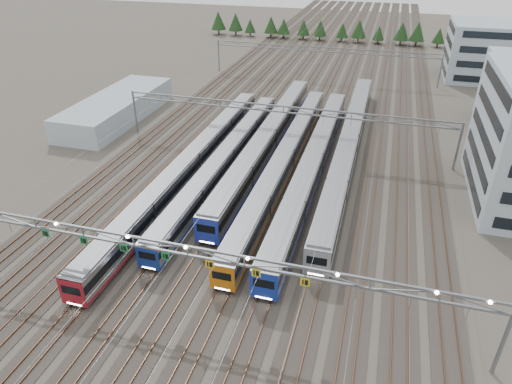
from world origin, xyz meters
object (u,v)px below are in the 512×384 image
(train_b, at_px, (226,159))
(train_d, at_px, (285,159))
(gantry_far, at_px, (324,53))
(depot_bldg_north, at_px, (494,51))
(gantry_near, at_px, (186,253))
(train_f, at_px, (349,144))
(west_shed, at_px, (117,108))
(gantry_mid, at_px, (283,114))
(train_e, at_px, (313,163))
(train_a, at_px, (191,163))
(train_c, at_px, (268,139))

(train_b, distance_m, train_d, 9.36)
(gantry_far, relative_size, depot_bldg_north, 2.56)
(train_d, xyz_separation_m, gantry_far, (-2.25, 52.70, 4.29))
(gantry_far, bearing_deg, train_b, -96.96)
(train_b, xyz_separation_m, gantry_near, (6.70, -29.83, 5.04))
(train_f, height_order, west_shed, west_shed)
(train_f, xyz_separation_m, west_shed, (-46.56, 4.95, 0.03))
(train_d, bearing_deg, train_f, 42.09)
(gantry_near, bearing_deg, gantry_mid, 89.93)
(train_d, relative_size, west_shed, 1.98)
(train_d, height_order, gantry_far, gantry_far)
(gantry_far, bearing_deg, train_d, -87.56)
(train_d, height_order, train_e, train_e)
(gantry_near, distance_m, depot_bldg_north, 105.36)
(train_d, bearing_deg, west_shed, 160.81)
(train_d, bearing_deg, train_e, -6.99)
(train_d, height_order, gantry_mid, gantry_mid)
(train_a, bearing_deg, gantry_far, 79.10)
(train_c, xyz_separation_m, gantry_mid, (2.25, 1.54, 4.08))
(gantry_near, height_order, gantry_mid, gantry_near)
(train_d, height_order, west_shed, west_shed)
(train_a, relative_size, gantry_mid, 1.07)
(train_b, xyz_separation_m, gantry_mid, (6.75, 10.29, 4.34))
(train_f, distance_m, gantry_near, 42.37)
(gantry_near, relative_size, gantry_far, 1.00)
(train_c, relative_size, depot_bldg_north, 2.61)
(depot_bldg_north, bearing_deg, train_d, -120.87)
(west_shed, bearing_deg, train_c, -11.80)
(train_f, height_order, depot_bldg_north, depot_bldg_north)
(train_e, height_order, depot_bldg_north, depot_bldg_north)
(train_c, height_order, train_f, train_c)
(train_e, bearing_deg, train_a, -163.94)
(train_c, relative_size, gantry_mid, 1.02)
(train_b, height_order, gantry_near, gantry_near)
(train_c, bearing_deg, train_f, 8.26)
(train_d, distance_m, west_shed, 39.77)
(west_shed, bearing_deg, train_b, -28.73)
(train_e, distance_m, gantry_mid, 11.45)
(train_c, distance_m, depot_bldg_north, 72.83)
(train_b, height_order, train_d, train_d)
(train_e, relative_size, train_f, 0.89)
(train_c, height_order, train_e, train_c)
(train_c, relative_size, train_e, 0.98)
(gantry_mid, relative_size, west_shed, 1.88)
(train_c, distance_m, train_e, 11.23)
(train_e, relative_size, west_shed, 1.95)
(depot_bldg_north, bearing_deg, train_c, -126.42)
(train_f, bearing_deg, gantry_mid, -177.84)
(train_c, bearing_deg, train_b, -117.21)
(train_a, height_order, train_b, train_a)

